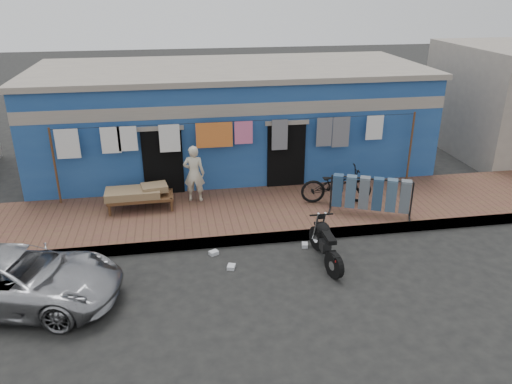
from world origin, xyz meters
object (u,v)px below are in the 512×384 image
object	(u,v)px
car	(16,278)
jeans_rack	(371,195)
bicycle	(337,181)
motorcycle	(326,243)
charpoy	(141,198)
seated_person	(194,174)

from	to	relation	value
car	jeans_rack	distance (m)	8.33
bicycle	motorcycle	size ratio (longest dim) A/B	1.22
car	charpoy	distance (m)	4.18
seated_person	charpoy	size ratio (longest dim) A/B	0.87
seated_person	charpoy	xyz separation A→B (m)	(-1.44, -0.30, -0.48)
jeans_rack	charpoy	bearing A→B (deg)	167.39
motorcycle	jeans_rack	bearing A→B (deg)	45.78
bicycle	jeans_rack	bearing A→B (deg)	-136.07
motorcycle	charpoy	world-z (taller)	motorcycle
bicycle	motorcycle	distance (m)	2.86
motorcycle	seated_person	bearing A→B (deg)	128.16
motorcycle	car	bearing A→B (deg)	-175.87
car	jeans_rack	size ratio (longest dim) A/B	1.92
seated_person	jeans_rack	distance (m)	4.69
seated_person	jeans_rack	size ratio (longest dim) A/B	0.74
car	charpoy	xyz separation A→B (m)	(2.18, 3.57, -0.02)
charpoy	car	bearing A→B (deg)	-121.47
seated_person	charpoy	world-z (taller)	seated_person
seated_person	bicycle	world-z (taller)	seated_person
motorcycle	jeans_rack	xyz separation A→B (m)	(1.71, 1.78, 0.26)
bicycle	jeans_rack	distance (m)	1.06
charpoy	motorcycle	bearing A→B (deg)	-36.81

